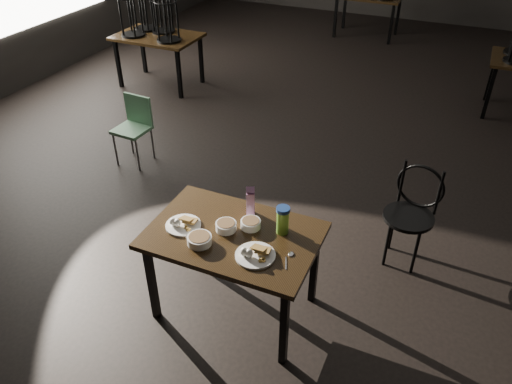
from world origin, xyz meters
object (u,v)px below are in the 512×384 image
at_px(main_table, 233,242).
at_px(juice_carton, 250,202).
at_px(water_bottle, 283,220).
at_px(school_chair, 134,123).
at_px(bentwood_chair, 412,208).

bearing_deg(main_table, juice_carton, 85.40).
height_order(water_bottle, school_chair, water_bottle).
bearing_deg(main_table, school_chair, 141.30).
relative_size(main_table, bentwood_chair, 1.36).
xyz_separation_m(water_bottle, bentwood_chair, (0.78, 0.99, -0.34)).
distance_m(bentwood_chair, school_chair, 3.13).
distance_m(main_table, bentwood_chair, 1.59).
bearing_deg(school_chair, main_table, -34.77).
height_order(juice_carton, water_bottle, juice_carton).
relative_size(main_table, water_bottle, 5.65).
xyz_separation_m(water_bottle, school_chair, (-2.32, 1.46, -0.40)).
height_order(main_table, water_bottle, water_bottle).
bearing_deg(juice_carton, main_table, -94.60).
height_order(juice_carton, school_chair, juice_carton).
xyz_separation_m(bentwood_chair, school_chair, (-3.10, 0.46, -0.07)).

